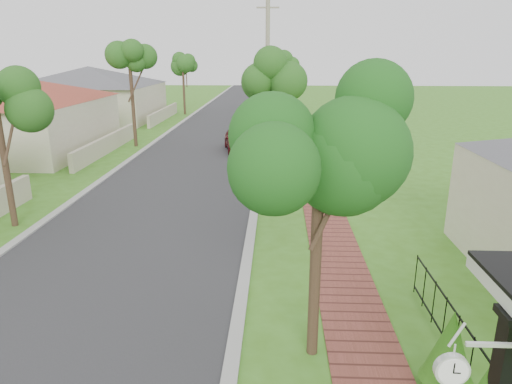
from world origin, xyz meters
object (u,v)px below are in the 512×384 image
(parked_car_red, at_px, (239,140))
(utility_pole, at_px, (267,81))
(parked_car_white, at_px, (264,115))
(station_clock, at_px, (455,368))
(near_tree, at_px, (320,147))

(parked_car_red, height_order, utility_pole, utility_pole)
(parked_car_white, bearing_deg, station_clock, -85.56)
(station_clock, bearing_deg, parked_car_red, 101.42)
(station_clock, bearing_deg, near_tree, 117.15)
(near_tree, distance_m, station_clock, 3.92)
(parked_car_white, relative_size, station_clock, 4.04)
(parked_car_white, bearing_deg, utility_pole, -88.91)
(utility_pole, bearing_deg, near_tree, -85.84)
(utility_pole, distance_m, station_clock, 21.07)
(parked_car_white, relative_size, near_tree, 0.83)
(parked_car_red, distance_m, near_tree, 19.83)
(parked_car_red, height_order, station_clock, station_clock)
(near_tree, distance_m, utility_pole, 17.91)
(utility_pole, bearing_deg, parked_car_red, 139.84)
(parked_car_white, relative_size, utility_pole, 0.51)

